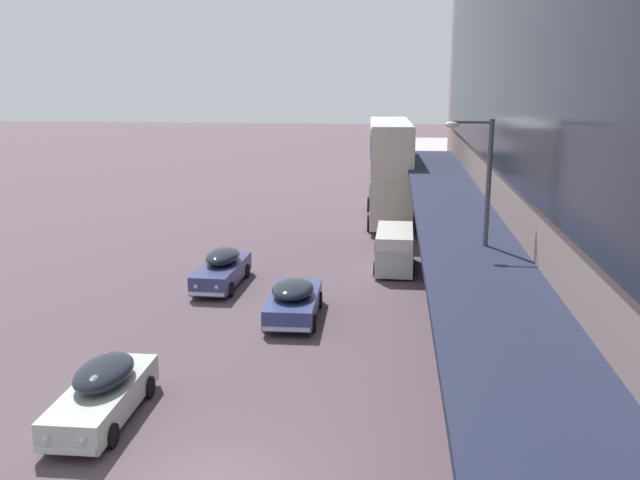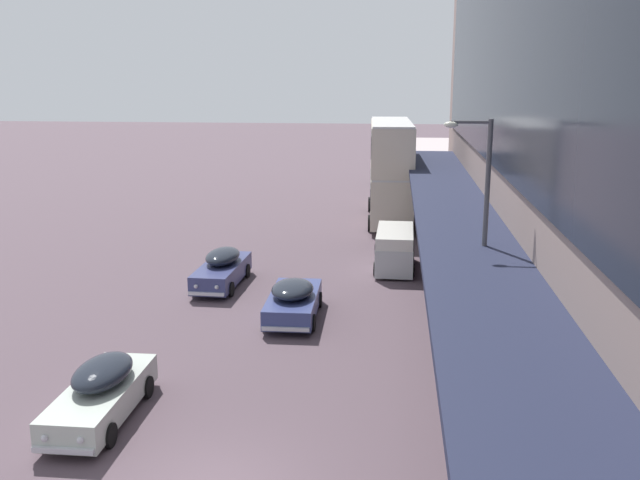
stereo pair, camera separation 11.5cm
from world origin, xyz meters
The scene contains 9 objects.
transit_bus_kerbside_front centered at (3.74, 30.63, 3.43)m, with size 2.99×9.72×6.37m.
sedan_second_near centered at (-3.92, 2.99, 0.79)m, with size 1.79×4.86×1.62m.
sedan_trailing_near centered at (0.18, 11.65, 0.76)m, with size 2.01×4.66×1.54m.
sedan_lead_mid centered at (-3.60, 15.68, 0.80)m, with size 1.88×4.99×1.64m.
sedan_trailing_mid centered at (3.86, 46.49, 0.77)m, with size 2.02×4.43×1.54m.
vw_van centered at (4.08, 19.32, 1.10)m, with size 1.96×4.58×1.96m.
pedestrian_at_kerb centered at (7.19, 0.47, 1.18)m, with size 0.38×0.58×1.86m.
street_lamp centered at (6.70, 7.97, 4.63)m, with size 1.50×0.28×7.80m.
fire_hydrant centered at (6.50, 1.18, 0.49)m, with size 0.20×0.40×0.70m.
Camera 2 is at (3.94, -14.39, 9.33)m, focal length 40.00 mm.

